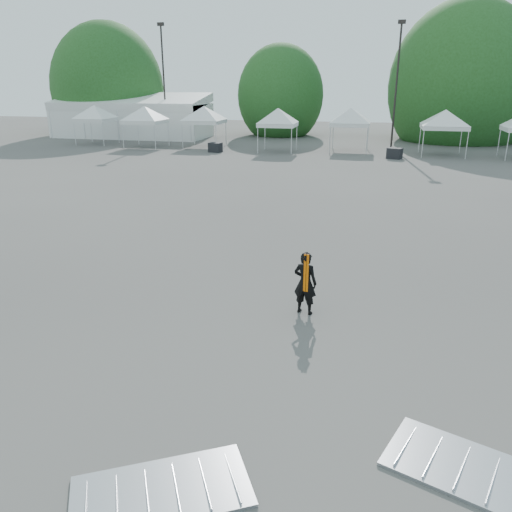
# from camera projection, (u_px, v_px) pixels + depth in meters

# --- Properties ---
(ground) EXTENTS (120.00, 120.00, 0.00)m
(ground) POSITION_uv_depth(u_px,v_px,m) (300.00, 290.00, 13.21)
(ground) COLOR #474442
(ground) RESTS_ON ground
(marquee) EXTENTS (15.00, 6.25, 4.23)m
(marquee) POSITION_uv_depth(u_px,v_px,m) (132.00, 117.00, 49.45)
(marquee) COLOR white
(marquee) RESTS_ON ground
(light_pole_west) EXTENTS (0.60, 0.25, 10.30)m
(light_pole_west) POSITION_uv_depth(u_px,v_px,m) (164.00, 76.00, 46.42)
(light_pole_west) COLOR black
(light_pole_west) RESTS_ON ground
(light_pole_east) EXTENTS (0.60, 0.25, 9.80)m
(light_pole_east) POSITION_uv_depth(u_px,v_px,m) (397.00, 78.00, 40.16)
(light_pole_east) COLOR black
(light_pole_east) RESTS_ON ground
(tree_far_w) EXTENTS (4.80, 4.80, 7.30)m
(tree_far_w) POSITION_uv_depth(u_px,v_px,m) (108.00, 89.00, 52.22)
(tree_far_w) COLOR #382314
(tree_far_w) RESTS_ON ground
(tree_mid_w) EXTENTS (4.16, 4.16, 6.33)m
(tree_mid_w) POSITION_uv_depth(u_px,v_px,m) (280.00, 95.00, 50.40)
(tree_mid_w) COLOR #382314
(tree_mid_w) RESTS_ON ground
(tree_mid_e) EXTENTS (5.12, 5.12, 7.79)m
(tree_mid_e) POSITION_uv_depth(u_px,v_px,m) (462.00, 86.00, 45.53)
(tree_mid_e) COLOR #382314
(tree_mid_e) RESTS_ON ground
(tent_a) EXTENTS (4.10, 4.10, 3.88)m
(tent_a) POSITION_uv_depth(u_px,v_px,m) (94.00, 108.00, 43.41)
(tent_a) COLOR silver
(tent_a) RESTS_ON ground
(tent_b) EXTENTS (4.31, 4.31, 3.88)m
(tent_b) POSITION_uv_depth(u_px,v_px,m) (144.00, 109.00, 41.38)
(tent_b) COLOR silver
(tent_b) RESTS_ON ground
(tent_c) EXTENTS (4.37, 4.37, 3.88)m
(tent_c) POSITION_uv_depth(u_px,v_px,m) (204.00, 109.00, 41.41)
(tent_c) COLOR silver
(tent_c) RESTS_ON ground
(tent_d) EXTENTS (3.98, 3.98, 3.88)m
(tent_d) POSITION_uv_depth(u_px,v_px,m) (278.00, 112.00, 38.40)
(tent_d) COLOR silver
(tent_d) RESTS_ON ground
(tent_e) EXTENTS (4.26, 4.26, 3.88)m
(tent_e) POSITION_uv_depth(u_px,v_px,m) (351.00, 111.00, 38.88)
(tent_e) COLOR silver
(tent_e) RESTS_ON ground
(tent_f) EXTENTS (4.53, 4.53, 3.88)m
(tent_f) POSITION_uv_depth(u_px,v_px,m) (446.00, 113.00, 36.38)
(tent_f) COLOR silver
(tent_f) RESTS_ON ground
(man) EXTENTS (0.63, 0.49, 1.54)m
(man) POSITION_uv_depth(u_px,v_px,m) (305.00, 283.00, 11.68)
(man) COLOR black
(man) RESTS_ON ground
(barrier_left) EXTENTS (2.64, 2.19, 0.08)m
(barrier_left) POSITION_uv_depth(u_px,v_px,m) (162.00, 491.00, 6.69)
(barrier_left) COLOR #ACAFB4
(barrier_left) RESTS_ON ground
(barrier_mid) EXTENTS (2.77, 2.06, 0.08)m
(barrier_mid) POSITION_uv_depth(u_px,v_px,m) (478.00, 473.00, 6.99)
(barrier_mid) COLOR #ACAFB4
(barrier_mid) RESTS_ON ground
(crate_west) EXTENTS (1.06, 0.90, 0.73)m
(crate_west) POSITION_uv_depth(u_px,v_px,m) (215.00, 147.00, 39.09)
(crate_west) COLOR black
(crate_west) RESTS_ON ground
(crate_mid) EXTENTS (1.18, 1.06, 0.76)m
(crate_mid) POSITION_uv_depth(u_px,v_px,m) (395.00, 153.00, 35.74)
(crate_mid) COLOR black
(crate_mid) RESTS_ON ground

